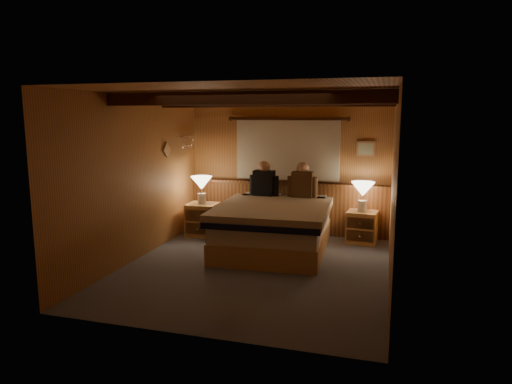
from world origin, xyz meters
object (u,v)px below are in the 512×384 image
at_px(person_right, 302,183).
at_px(duffel_bag, 227,231).
at_px(nightstand_left, 203,219).
at_px(lamp_left, 202,185).
at_px(nightstand_right, 362,227).
at_px(lamp_right, 363,191).
at_px(person_left, 264,181).
at_px(bed, 274,226).

bearing_deg(person_right, duffel_bag, -157.41).
relative_size(nightstand_left, lamp_left, 1.17).
xyz_separation_m(nightstand_left, nightstand_right, (2.74, 0.31, -0.02)).
distance_m(nightstand_left, lamp_right, 2.82).
height_order(lamp_left, person_left, person_left).
distance_m(bed, lamp_left, 1.61).
bearing_deg(nightstand_right, person_right, -170.23).
bearing_deg(lamp_right, lamp_left, -173.72).
relative_size(nightstand_left, duffel_bag, 0.92).
height_order(nightstand_right, person_left, person_left).
bearing_deg(person_left, lamp_left, -165.58).
distance_m(bed, person_left, 1.01).
bearing_deg(person_right, lamp_left, -171.97).
xyz_separation_m(bed, nightstand_left, (-1.44, 0.53, -0.10)).
height_order(bed, nightstand_right, bed).
height_order(lamp_left, person_right, person_right).
xyz_separation_m(bed, lamp_right, (1.30, 0.81, 0.50)).
bearing_deg(person_left, nightstand_left, -167.13).
xyz_separation_m(person_left, duffel_bag, (-0.52, -0.47, -0.81)).
bearing_deg(lamp_left, person_right, 8.42).
bearing_deg(nightstand_right, lamp_right, -93.55).
bearing_deg(person_left, duffel_bag, -135.45).
height_order(bed, nightstand_left, bed).
relative_size(nightstand_right, lamp_left, 1.09).
relative_size(bed, nightstand_right, 4.22).
relative_size(lamp_right, person_right, 0.80).
height_order(nightstand_right, duffel_bag, nightstand_right).
bearing_deg(duffel_bag, nightstand_left, 139.77).
xyz_separation_m(person_right, duffel_bag, (-1.19, -0.50, -0.81)).
height_order(bed, person_right, person_right).
height_order(person_left, duffel_bag, person_left).
xyz_separation_m(bed, lamp_left, (-1.44, 0.50, 0.53)).
xyz_separation_m(lamp_right, person_right, (-1.00, -0.04, 0.10)).
relative_size(lamp_left, person_left, 0.78).
distance_m(person_left, duffel_bag, 1.07).
height_order(bed, duffel_bag, bed).
height_order(nightstand_left, nightstand_right, nightstand_left).
bearing_deg(bed, nightstand_left, 157.13).
xyz_separation_m(lamp_left, person_left, (1.07, 0.22, 0.07)).
relative_size(person_right, duffel_bag, 1.01).
bearing_deg(nightstand_left, person_left, 7.71).
relative_size(person_left, person_right, 1.00).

